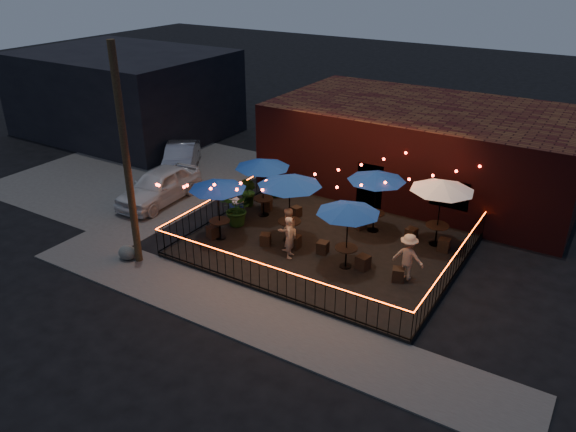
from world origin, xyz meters
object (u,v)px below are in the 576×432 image
Objects in this scene: cafe_table_2 at (290,181)px; cafe_table_4 at (348,209)px; cafe_table_1 at (262,164)px; boulder at (127,253)px; cafe_table_3 at (377,177)px; utility_pole at (126,160)px; cafe_table_0 at (218,186)px; cooler at (236,209)px; cafe_table_5 at (442,186)px.

cafe_table_2 is 2.87m from cafe_table_4.
cafe_table_1 reaches higher than boulder.
cafe_table_3 reaches higher than cafe_table_4.
cafe_table_0 is at bearing 60.82° from utility_pole.
cafe_table_1 is at bearing 64.83° from cooler.
cafe_table_2 is (2.45, 1.27, 0.25)m from cafe_table_0.
cafe_table_0 is at bearing -173.25° from cafe_table_4.
cooler is (-3.07, 0.64, -2.12)m from cafe_table_2.
utility_pole is 6.03m from cafe_table_1.
cafe_table_5 reaches higher than cafe_table_3.
cafe_table_3 reaches higher than boulder.
cafe_table_1 is 0.79× the size of cafe_table_2.
cafe_table_1 is 7.30m from cafe_table_5.
cafe_table_0 reaches higher than boulder.
cafe_table_3 reaches higher than cafe_table_0.
cafe_table_1 is at bearing 71.40° from utility_pole.
cafe_table_4 is (6.84, 3.49, -1.57)m from utility_pole.
cafe_table_0 is 6.20m from cafe_table_3.
cafe_table_1 is (0.26, 2.67, 0.09)m from cafe_table_0.
cafe_table_5 is at bearing 36.51° from boulder.
cooler is at bearing 73.97° from boulder.
cafe_table_2 is 3.53m from cafe_table_3.
utility_pole is 11.44m from cafe_table_5.
cafe_table_3 is 1.08× the size of cafe_table_5.
cafe_table_5 reaches higher than cafe_table_4.
cafe_table_0 is at bearing -48.07° from cooler.
cooler is (-0.62, 1.91, -1.86)m from cafe_table_0.
utility_pole is 10.47× the size of cooler.
cafe_table_4 is at bearing -123.14° from cafe_table_5.
utility_pole reaches higher than cafe_table_5.
cafe_table_4 is (0.34, -3.19, -0.06)m from cafe_table_3.
cafe_table_0 is 3.10× the size of boulder.
cafe_table_5 is at bearing 37.21° from utility_pole.
cafe_table_5 is (7.44, 4.00, 0.18)m from cafe_table_0.
cafe_table_4 reaches higher than cooler.
cooler reaches higher than boulder.
cooler is at bearing -165.45° from cafe_table_5.
utility_pole is 5.94m from cafe_table_2.
cafe_table_4 reaches higher than cafe_table_0.
cafe_table_2 is 6.62m from boulder.
cafe_table_2 is at bearing 12.19° from cooler.
cafe_table_5 is at bearing 4.18° from cafe_table_3.
boulder is (-6.92, -6.83, -2.18)m from cafe_table_3.
cafe_table_4 is (2.79, -0.65, -0.22)m from cafe_table_2.
utility_pole is 2.47× the size of cafe_table_2.
cafe_table_5 reaches higher than cafe_table_0.
cafe_table_3 is at bearing 43.10° from cooler.
cafe_table_2 is at bearing -133.79° from cafe_table_3.
cafe_table_1 is 0.83× the size of cafe_table_3.
cafe_table_4 is 4.04m from cafe_table_5.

